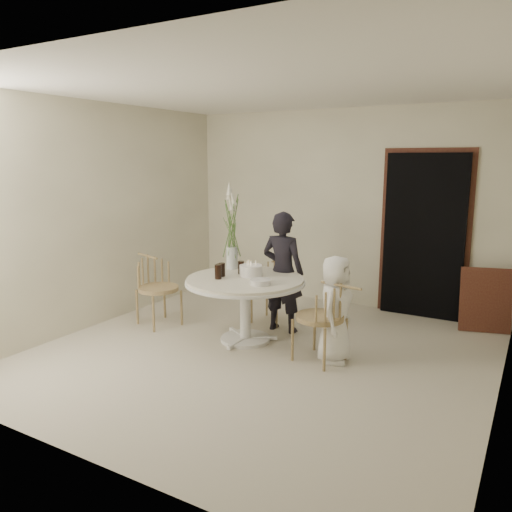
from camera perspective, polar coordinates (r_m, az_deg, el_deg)
The scene contains 18 objects.
ground at distance 5.37m, azimuth 0.64°, elevation -11.10°, with size 4.50×4.50×0.00m, color beige.
room_shell at distance 4.99m, azimuth 0.68°, elevation 6.39°, with size 4.50×4.50×4.50m.
doorway at distance 6.73m, azimuth 18.63°, elevation 2.13°, with size 1.00×0.10×2.10m, color black.
door_trim at distance 6.76m, azimuth 18.73°, elevation 2.68°, with size 1.12×0.03×2.22m, color brown.
table at distance 5.55m, azimuth -1.24°, elevation -3.66°, with size 1.33×1.33×0.73m.
picture_frame at distance 6.52m, azimuth 24.76°, elevation -4.60°, with size 0.58×0.04×0.77m, color brown.
chair_far at distance 6.32m, azimuth 2.31°, elevation -2.82°, with size 0.46×0.49×0.79m.
chair_right at distance 5.01m, azimuth 8.45°, elevation -6.24°, with size 0.56×0.53×0.85m.
chair_left at distance 6.32m, azimuth -11.67°, elevation -2.66°, with size 0.60×0.57×0.85m.
girl at distance 5.87m, azimuth 3.08°, elevation -1.85°, with size 0.52×0.34×1.43m, color black.
boy at distance 5.08m, azimuth 9.04°, elevation -6.02°, with size 0.53×0.35×1.09m, color white.
birthday_cake at distance 5.60m, azimuth -0.58°, elevation -1.67°, with size 0.26×0.26×0.17m.
cola_tumbler_a at distance 5.57m, azimuth -4.19°, elevation -1.64°, with size 0.07×0.07×0.15m, color black.
cola_tumbler_b at distance 5.47m, azimuth -4.35°, elevation -1.81°, with size 0.07×0.07×0.16m, color black.
cola_tumbler_c at distance 5.59m, azimuth -3.92°, elevation -1.57°, with size 0.07×0.07×0.15m, color black.
cola_tumbler_d at distance 5.70m, azimuth -1.72°, elevation -1.33°, with size 0.07×0.07×0.15m, color black.
plate_stack at distance 5.23m, azimuth 0.49°, elevation -2.98°, with size 0.22×0.22×0.05m, color silver.
flower_vase at distance 5.91m, azimuth -2.79°, elevation 2.94°, with size 0.14×0.14×1.04m.
Camera 1 is at (2.43, -4.34, 2.03)m, focal length 35.00 mm.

